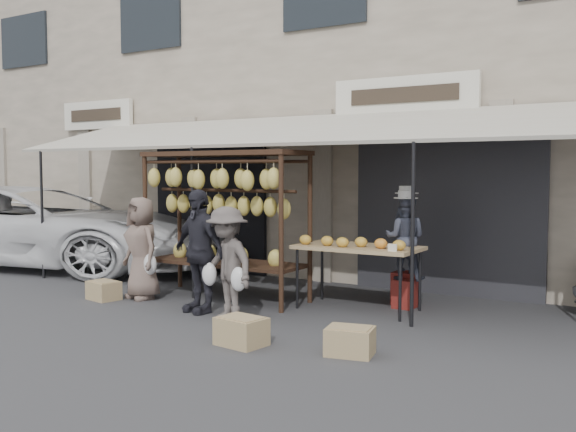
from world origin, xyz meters
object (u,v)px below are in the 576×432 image
vendor_right (405,238)px  customer_left (142,248)px  van (30,206)px  customer_mid (199,251)px  crate_far (104,290)px  customer_right (227,263)px  crate_near_a (241,331)px  crate_near_b (350,341)px  vendor_left (406,232)px  banana_rack (222,195)px  produce_table (357,248)px

vendor_right → customer_left: bearing=9.8°
customer_left → van: size_ratio=0.27×
vendor_right → customer_mid: customer_mid is taller
crate_far → customer_right: bearing=-0.7°
crate_near_a → crate_near_b: crate_near_a is taller
customer_right → crate_far: 2.42m
vendor_left → customer_right: bearing=71.4°
customer_mid → van: bearing=178.2°
banana_rack → customer_mid: banana_rack is taller
banana_rack → vendor_right: banana_rack is taller
banana_rack → vendor_left: bearing=23.8°
crate_near_a → crate_near_b: bearing=13.2°
crate_near_a → customer_mid: bearing=143.9°
customer_right → van: bearing=-178.0°
banana_rack → crate_far: (-1.52, -0.97, -1.44)m
banana_rack → customer_right: (0.83, -1.00, -0.84)m
customer_mid → crate_near_a: (1.48, -1.08, -0.69)m
vendor_right → customer_left: 3.94m
customer_mid → customer_left: bearing=-177.4°
vendor_left → vendor_right: vendor_left is taller
vendor_left → crate_far: (-4.01, -2.07, -0.92)m
customer_mid → crate_near_b: (2.69, -0.80, -0.70)m
produce_table → customer_right: size_ratio=1.15×
customer_left → crate_near_b: (4.02, -1.07, -0.63)m
crate_far → van: van is taller
crate_near_b → customer_right: bearing=162.1°
customer_left → crate_far: customer_left is taller
produce_table → van: bearing=176.8°
vendor_right → customer_left: vendor_right is taller
produce_table → van: van is taller
customer_mid → crate_near_b: size_ratio=3.48×
vendor_right → banana_rack: bearing=6.2°
customer_right → crate_near_b: (2.12, -0.68, -0.59)m
vendor_left → customer_right: vendor_left is taller
crate_near_a → customer_right: bearing=133.5°
van → customer_right: bearing=-116.1°
crate_near_b → banana_rack: bearing=150.2°
crate_near_a → vendor_right: bearing=73.2°
customer_right → crate_near_b: size_ratio=3.04×
vendor_right → vendor_left: bearing=-82.9°
produce_table → vendor_right: 0.72m
customer_mid → crate_far: (-1.78, -0.09, -0.71)m
banana_rack → produce_table: bearing=9.5°
crate_far → vendor_left: bearing=27.3°
banana_rack → vendor_left: 2.77m
van → crate_near_b: bearing=-116.7°
customer_mid → customer_right: size_ratio=1.15×
crate_far → van: bearing=156.5°
customer_right → crate_near_b: 2.30m
customer_left → customer_right: size_ratio=1.05×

